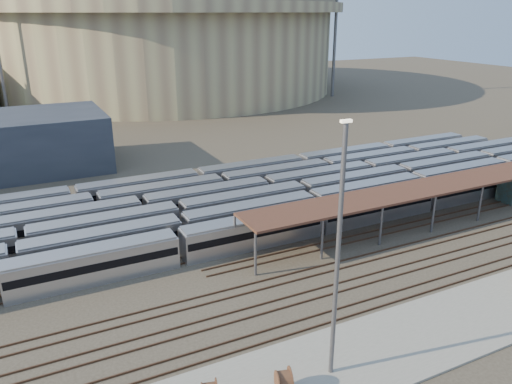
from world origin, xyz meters
name	(u,v)px	position (x,y,z in m)	size (l,w,h in m)	color
ground	(323,265)	(0.00, 0.00, 0.00)	(420.00, 420.00, 0.00)	#383026
apron	(373,352)	(-5.00, -15.00, 0.10)	(50.00, 9.00, 0.20)	gray
subway_trains	(267,196)	(2.45, 18.50, 1.80)	(123.56, 23.90, 3.60)	#ABABAF
inspection_shed	(444,185)	(22.00, 4.00, 4.98)	(60.30, 6.00, 5.30)	#56555A
empty_tracks	(350,284)	(0.00, -5.00, 0.09)	(170.00, 9.62, 0.18)	#4C3323
stadium	(167,43)	(25.00, 140.00, 16.47)	(124.00, 124.00, 32.50)	gray
floodlight_2	(335,33)	(70.00, 100.00, 20.65)	(4.00, 1.00, 38.40)	#56555A
floodlight_3	(56,31)	(-10.00, 160.00, 20.65)	(4.00, 1.00, 38.40)	#56555A
cable_reel_east	(284,382)	(-14.15, -15.92, 1.21)	(2.03, 2.03, 1.13)	brown
yard_light_pole	(338,256)	(-9.62, -15.51, 10.43)	(0.81, 0.36, 20.30)	#56555A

